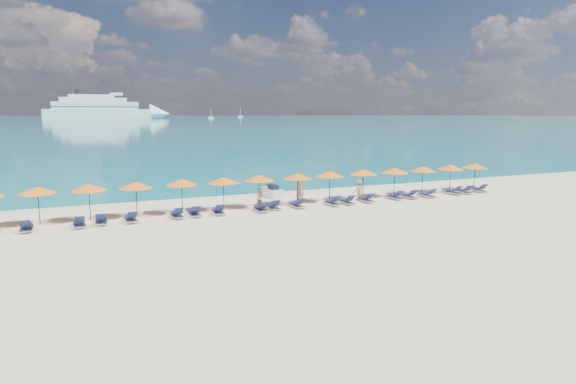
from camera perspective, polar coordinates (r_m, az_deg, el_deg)
name	(u,v)px	position (r m, az deg, el deg)	size (l,w,h in m)	color
ground	(307,219)	(29.31, 2.31, -3.20)	(1400.00, 1400.00, 0.00)	beige
sea	(91,117)	(685.97, -22.32, 8.19)	(1600.00, 1300.00, 0.01)	#1FA9B2
cruise_ship	(109,110)	(550.61, -20.40, 9.13)	(127.14, 21.34, 35.35)	white
sailboat_near	(211,117)	(531.91, -9.12, 8.74)	(6.02, 2.01, 11.03)	white
sailboat_far	(240,116)	(649.06, -5.66, 8.92)	(6.80, 2.27, 12.47)	white
jetski	(272,192)	(37.04, -1.88, 0.04)	(1.03, 2.52, 0.89)	silver
beachgoer_a	(300,191)	(34.39, 1.44, 0.16)	(0.63, 0.41, 1.73)	tan
beachgoer_b	(261,198)	(31.82, -3.23, -0.74)	(0.77, 0.45, 1.59)	tan
beachgoer_c	(359,190)	(35.75, 8.40, 0.26)	(1.00, 0.46, 1.55)	tan
umbrella_1	(37,190)	(30.88, -27.58, 0.18)	(2.10, 2.10, 2.28)	black
umbrella_2	(89,187)	(30.81, -22.56, 0.52)	(2.10, 2.10, 2.28)	black
umbrella_3	(136,185)	(30.83, -17.60, 0.80)	(2.10, 2.10, 2.28)	black
umbrella_4	(182,182)	(31.36, -12.51, 1.16)	(2.10, 2.10, 2.28)	black
umbrella_5	(223,180)	(31.77, -7.67, 1.41)	(2.10, 2.10, 2.28)	black
umbrella_6	(259,178)	(32.68, -3.41, 1.70)	(2.10, 2.10, 2.28)	black
umbrella_7	(298,176)	(33.58, 1.14, 1.92)	(2.10, 2.10, 2.28)	black
umbrella_8	(330,174)	(34.88, 4.98, 2.17)	(2.10, 2.10, 2.28)	black
umbrella_9	(363,172)	(36.31, 8.93, 2.37)	(2.10, 2.10, 2.28)	black
umbrella_10	(395,170)	(37.66, 12.52, 2.51)	(2.10, 2.10, 2.28)	black
umbrella_11	(423,169)	(39.30, 15.68, 2.67)	(2.10, 2.10, 2.28)	black
umbrella_12	(450,167)	(41.10, 18.70, 2.80)	(2.10, 2.10, 2.28)	black
umbrella_13	(475,166)	(43.03, 21.30, 2.93)	(2.10, 2.10, 2.28)	black
lounger_2	(27,227)	(29.89, -28.58, -3.65)	(0.65, 1.71, 0.66)	silver
lounger_3	(79,223)	(29.66, -23.51, -3.37)	(0.73, 1.74, 0.66)	silver
lounger_4	(101,220)	(29.94, -21.29, -3.12)	(0.68, 1.72, 0.66)	silver
lounger_5	(131,218)	(29.93, -18.16, -2.94)	(0.76, 1.75, 0.66)	silver
lounger_6	(177,214)	(30.36, -13.07, -2.54)	(0.68, 1.72, 0.66)	silver
lounger_7	(194,212)	(30.62, -11.06, -2.37)	(0.64, 1.71, 0.66)	silver
lounger_8	(218,211)	(30.90, -8.28, -2.19)	(0.73, 1.74, 0.66)	silver
lounger_9	(261,208)	(31.44, -3.26, -1.90)	(0.69, 1.72, 0.66)	silver
lounger_10	(273,206)	(32.11, -1.83, -1.65)	(0.62, 1.70, 0.66)	silver
lounger_11	(297,204)	(32.70, 1.03, -1.45)	(0.69, 1.72, 0.66)	silver
lounger_12	(332,202)	(33.63, 5.22, -1.18)	(0.63, 1.70, 0.66)	silver
lounger_13	(347,201)	(34.14, 6.96, -1.05)	(0.62, 1.70, 0.66)	silver
lounger_14	(366,199)	(35.14, 9.22, -0.81)	(0.64, 1.71, 0.66)	silver
lounger_15	(395,196)	(36.68, 12.52, -0.48)	(0.67, 1.72, 0.66)	silver
lounger_16	(409,195)	(37.28, 14.11, -0.38)	(0.74, 1.74, 0.66)	silver
lounger_17	(427,194)	(38.15, 16.13, -0.25)	(0.69, 1.72, 0.66)	silver
lounger_18	(452,191)	(40.15, 18.90, 0.08)	(0.77, 1.75, 0.66)	silver
lounger_19	(464,191)	(40.85, 20.16, 0.16)	(0.77, 1.75, 0.66)	silver
lounger_20	(479,189)	(42.00, 21.66, 0.31)	(0.78, 1.75, 0.66)	silver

